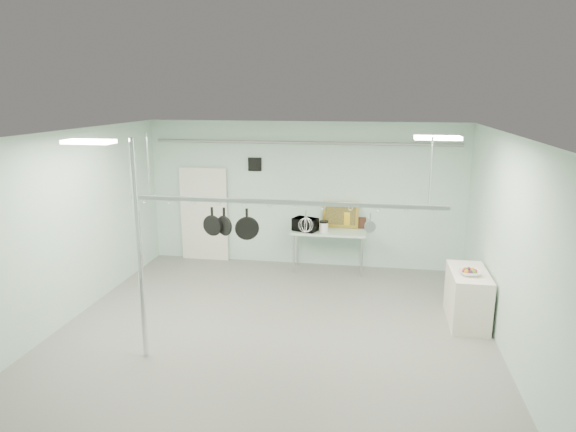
% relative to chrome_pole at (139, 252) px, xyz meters
% --- Properties ---
extents(floor, '(8.00, 8.00, 0.00)m').
position_rel_chrome_pole_xyz_m(floor, '(1.70, 0.60, -1.60)').
color(floor, gray).
rests_on(floor, ground).
extents(ceiling, '(7.00, 8.00, 0.02)m').
position_rel_chrome_pole_xyz_m(ceiling, '(1.70, 0.60, 1.59)').
color(ceiling, silver).
rests_on(ceiling, back_wall).
extents(back_wall, '(7.00, 0.02, 3.20)m').
position_rel_chrome_pole_xyz_m(back_wall, '(1.70, 4.59, 0.00)').
color(back_wall, '#A7C9BD').
rests_on(back_wall, floor).
extents(right_wall, '(0.02, 8.00, 3.20)m').
position_rel_chrome_pole_xyz_m(right_wall, '(5.19, 0.60, 0.00)').
color(right_wall, '#A7C9BD').
rests_on(right_wall, floor).
extents(door, '(1.10, 0.10, 2.20)m').
position_rel_chrome_pole_xyz_m(door, '(-0.60, 4.54, -0.55)').
color(door, silver).
rests_on(door, floor).
extents(wall_vent, '(0.30, 0.04, 0.30)m').
position_rel_chrome_pole_xyz_m(wall_vent, '(0.60, 4.57, 0.65)').
color(wall_vent, black).
rests_on(wall_vent, back_wall).
extents(conduit_pipe, '(6.60, 0.07, 0.07)m').
position_rel_chrome_pole_xyz_m(conduit_pipe, '(1.70, 4.50, 1.15)').
color(conduit_pipe, gray).
rests_on(conduit_pipe, back_wall).
extents(chrome_pole, '(0.08, 0.08, 3.20)m').
position_rel_chrome_pole_xyz_m(chrome_pole, '(0.00, 0.00, 0.00)').
color(chrome_pole, silver).
rests_on(chrome_pole, floor).
extents(prep_table, '(1.60, 0.70, 0.91)m').
position_rel_chrome_pole_xyz_m(prep_table, '(2.30, 4.20, -0.77)').
color(prep_table, silver).
rests_on(prep_table, floor).
extents(side_cabinet, '(0.60, 1.20, 0.90)m').
position_rel_chrome_pole_xyz_m(side_cabinet, '(4.85, 2.00, -1.15)').
color(side_cabinet, silver).
rests_on(side_cabinet, floor).
extents(pot_rack, '(4.80, 0.06, 1.00)m').
position_rel_chrome_pole_xyz_m(pot_rack, '(1.90, 0.90, 0.63)').
color(pot_rack, '#B7B7BC').
rests_on(pot_rack, ceiling).
extents(light_panel_left, '(0.65, 0.30, 0.05)m').
position_rel_chrome_pole_xyz_m(light_panel_left, '(-0.50, -0.20, 1.56)').
color(light_panel_left, white).
rests_on(light_panel_left, ceiling).
extents(light_panel_right, '(0.65, 0.30, 0.05)m').
position_rel_chrome_pole_xyz_m(light_panel_right, '(4.10, 1.20, 1.56)').
color(light_panel_right, white).
rests_on(light_panel_right, ceiling).
extents(microwave, '(0.59, 0.50, 0.28)m').
position_rel_chrome_pole_xyz_m(microwave, '(1.81, 4.10, -0.56)').
color(microwave, black).
rests_on(microwave, prep_table).
extents(coffee_canister, '(0.22, 0.22, 0.21)m').
position_rel_chrome_pole_xyz_m(coffee_canister, '(2.21, 4.06, -0.59)').
color(coffee_canister, white).
rests_on(coffee_canister, prep_table).
extents(painting_large, '(0.79, 0.17, 0.58)m').
position_rel_chrome_pole_xyz_m(painting_large, '(2.53, 4.50, -0.41)').
color(painting_large, gold).
rests_on(painting_large, prep_table).
extents(painting_small, '(0.30, 0.09, 0.25)m').
position_rel_chrome_pole_xyz_m(painting_small, '(2.93, 4.50, -0.57)').
color(painting_small, '#341B12').
rests_on(painting_small, prep_table).
extents(fruit_bowl, '(0.35, 0.35, 0.08)m').
position_rel_chrome_pole_xyz_m(fruit_bowl, '(4.81, 1.83, -0.66)').
color(fruit_bowl, white).
rests_on(fruit_bowl, side_cabinet).
extents(skillet_left, '(0.33, 0.13, 0.43)m').
position_rel_chrome_pole_xyz_m(skillet_left, '(0.79, 0.90, 0.27)').
color(skillet_left, black).
rests_on(skillet_left, pot_rack).
extents(skillet_mid, '(0.30, 0.20, 0.42)m').
position_rel_chrome_pole_xyz_m(skillet_mid, '(0.98, 0.90, 0.28)').
color(skillet_mid, black).
rests_on(skillet_mid, pot_rack).
extents(skillet_right, '(0.37, 0.16, 0.50)m').
position_rel_chrome_pole_xyz_m(skillet_right, '(1.34, 0.90, 0.23)').
color(skillet_right, black).
rests_on(skillet_right, pot_rack).
extents(whisk, '(0.22, 0.22, 0.36)m').
position_rel_chrome_pole_xyz_m(whisk, '(2.24, 0.90, 0.31)').
color(whisk, silver).
rests_on(whisk, pot_rack).
extents(grater, '(0.09, 0.04, 0.21)m').
position_rel_chrome_pole_xyz_m(grater, '(2.85, 0.90, 0.38)').
color(grater, yellow).
rests_on(grater, pot_rack).
extents(saucepan, '(0.18, 0.12, 0.28)m').
position_rel_chrome_pole_xyz_m(saucepan, '(3.19, 0.90, 0.34)').
color(saucepan, '#A2A2A6').
rests_on(saucepan, pot_rack).
extents(fruit_cluster, '(0.24, 0.24, 0.09)m').
position_rel_chrome_pole_xyz_m(fruit_cluster, '(4.81, 1.83, -0.62)').
color(fruit_cluster, '#B81025').
rests_on(fruit_cluster, fruit_bowl).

